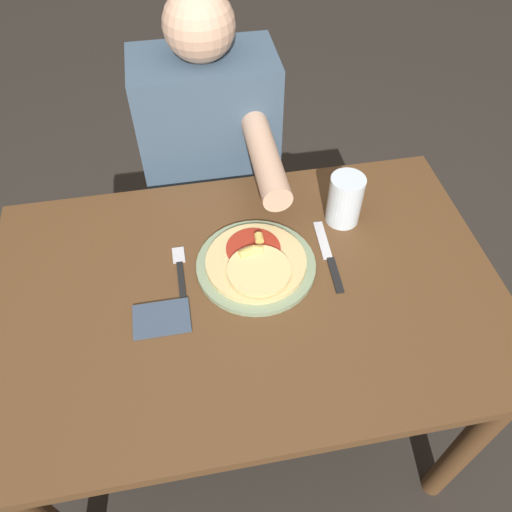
% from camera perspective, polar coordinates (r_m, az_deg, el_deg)
% --- Properties ---
extents(ground_plane, '(8.00, 8.00, 0.00)m').
position_cam_1_polar(ground_plane, '(1.74, -0.74, -17.98)').
color(ground_plane, '#2D2823').
extents(dining_table, '(1.14, 0.74, 0.72)m').
position_cam_1_polar(dining_table, '(1.20, -1.02, -7.06)').
color(dining_table, brown).
rests_on(dining_table, ground_plane).
extents(plate, '(0.27, 0.27, 0.01)m').
position_cam_1_polar(plate, '(1.14, 0.00, -1.07)').
color(plate, gray).
rests_on(plate, dining_table).
extents(pizza, '(0.23, 0.23, 0.04)m').
position_cam_1_polar(pizza, '(1.12, 0.04, -0.72)').
color(pizza, '#DBBC7A').
rests_on(pizza, plate).
extents(fork, '(0.03, 0.18, 0.00)m').
position_cam_1_polar(fork, '(1.15, -8.64, -1.83)').
color(fork, black).
rests_on(fork, dining_table).
extents(knife, '(0.03, 0.22, 0.00)m').
position_cam_1_polar(knife, '(1.17, 8.32, -0.12)').
color(knife, black).
rests_on(knife, dining_table).
extents(drinking_glass, '(0.08, 0.08, 0.13)m').
position_cam_1_polar(drinking_glass, '(1.22, 10.13, 6.36)').
color(drinking_glass, silver).
rests_on(drinking_glass, dining_table).
extents(napkin, '(0.12, 0.08, 0.01)m').
position_cam_1_polar(napkin, '(1.08, -10.74, -7.03)').
color(napkin, '#38475B').
rests_on(napkin, dining_table).
extents(person_diner, '(0.38, 0.52, 1.15)m').
position_cam_1_polar(person_diner, '(1.53, -5.11, 11.29)').
color(person_diner, '#2D2D38').
rests_on(person_diner, ground_plane).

